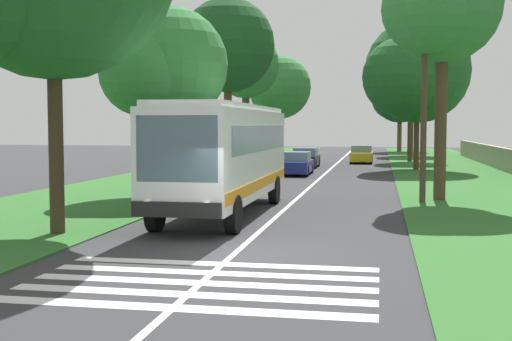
% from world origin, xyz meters
% --- Properties ---
extents(ground, '(160.00, 160.00, 0.00)m').
position_xyz_m(ground, '(0.00, 0.00, 0.00)').
color(ground, '#333335').
extents(grass_verge_left, '(120.00, 8.00, 0.04)m').
position_xyz_m(grass_verge_left, '(15.00, 8.20, 0.02)').
color(grass_verge_left, '#2D6628').
rests_on(grass_verge_left, ground).
extents(grass_verge_right, '(120.00, 8.00, 0.04)m').
position_xyz_m(grass_verge_right, '(15.00, -8.20, 0.02)').
color(grass_verge_right, '#2D6628').
rests_on(grass_verge_right, ground).
extents(centre_line, '(110.00, 0.16, 0.01)m').
position_xyz_m(centre_line, '(15.00, 0.00, 0.00)').
color(centre_line, silver).
rests_on(centre_line, ground).
extents(coach_bus, '(11.16, 2.62, 3.73)m').
position_xyz_m(coach_bus, '(6.83, 1.80, 2.15)').
color(coach_bus, white).
rests_on(coach_bus, ground).
extents(zebra_crossing, '(4.05, 6.80, 0.01)m').
position_xyz_m(zebra_crossing, '(-2.95, 0.00, 0.00)').
color(zebra_crossing, silver).
rests_on(zebra_crossing, ground).
extents(trailing_car_0, '(4.30, 1.78, 1.43)m').
position_xyz_m(trailing_car_0, '(25.59, 1.67, 0.67)').
color(trailing_car_0, navy).
rests_on(trailing_car_0, ground).
extents(trailing_car_1, '(4.30, 1.78, 1.43)m').
position_xyz_m(trailing_car_1, '(32.84, 1.90, 0.67)').
color(trailing_car_1, black).
rests_on(trailing_car_1, ground).
extents(trailing_car_2, '(4.30, 1.78, 1.43)m').
position_xyz_m(trailing_car_2, '(39.47, -1.92, 0.67)').
color(trailing_car_2, gold).
rests_on(trailing_car_2, ground).
extents(roadside_tree_left_1, '(6.02, 5.11, 8.11)m').
position_xyz_m(roadside_tree_left_1, '(12.35, 5.75, 5.49)').
color(roadside_tree_left_1, '#3D2D1E').
rests_on(roadside_tree_left_1, grass_verge_left).
extents(roadside_tree_left_2, '(6.03, 5.35, 10.21)m').
position_xyz_m(roadside_tree_left_2, '(21.99, 5.28, 7.44)').
color(roadside_tree_left_2, '#4C3826').
rests_on(roadside_tree_left_2, grass_verge_left).
extents(roadside_tree_left_3, '(6.18, 5.37, 8.93)m').
position_xyz_m(roadside_tree_left_3, '(41.51, 5.21, 6.15)').
color(roadside_tree_left_3, '#3D2D1E').
rests_on(roadside_tree_left_3, grass_verge_left).
extents(roadside_tree_left_4, '(5.71, 4.79, 9.72)m').
position_xyz_m(roadside_tree_left_4, '(31.71, 6.22, 7.19)').
color(roadside_tree_left_4, brown).
rests_on(roadside_tree_left_4, grass_verge_left).
extents(roadside_tree_right_0, '(8.79, 7.21, 10.25)m').
position_xyz_m(roadside_tree_right_0, '(31.38, -5.57, 6.53)').
color(roadside_tree_right_0, '#4C3826').
rests_on(roadside_tree_right_0, grass_verge_right).
extents(roadside_tree_right_1, '(7.50, 6.28, 9.50)m').
position_xyz_m(roadside_tree_right_1, '(63.12, -5.34, 6.25)').
color(roadside_tree_right_1, brown).
rests_on(roadside_tree_right_1, grass_verge_right).
extents(roadside_tree_right_2, '(6.73, 5.53, 10.15)m').
position_xyz_m(roadside_tree_right_2, '(42.54, -5.69, 7.26)').
color(roadside_tree_right_2, '#3D2D1E').
rests_on(roadside_tree_right_2, grass_verge_right).
extents(roadside_tree_right_3, '(6.03, 4.77, 10.18)m').
position_xyz_m(roadside_tree_right_3, '(12.68, -5.63, 7.69)').
color(roadside_tree_right_3, '#4C3826').
rests_on(roadside_tree_right_3, grass_verge_right).
extents(roadside_tree_right_4, '(7.95, 6.46, 10.48)m').
position_xyz_m(roadside_tree_right_4, '(53.49, -6.18, 7.09)').
color(roadside_tree_right_4, '#4C3826').
rests_on(roadside_tree_right_4, grass_verge_right).
extents(utility_pole, '(0.24, 1.40, 8.11)m').
position_xyz_m(utility_pole, '(11.61, -5.05, 4.24)').
color(utility_pole, '#473828').
rests_on(utility_pole, grass_verge_right).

